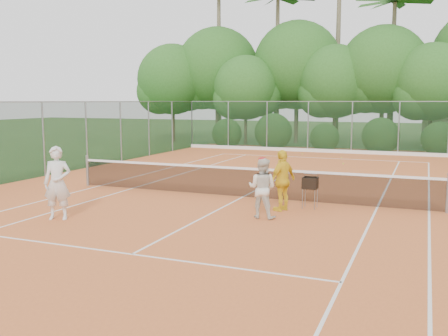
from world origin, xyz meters
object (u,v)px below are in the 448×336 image
at_px(player_white, 57,183).
at_px(player_yellow, 283,180).
at_px(player_center_grp, 262,188).
at_px(ball_hopper, 310,184).

bearing_deg(player_white, player_yellow, 8.62).
height_order(player_center_grp, player_yellow, player_yellow).
xyz_separation_m(player_center_grp, player_yellow, (0.26, 1.04, 0.06)).
xyz_separation_m(player_center_grp, ball_hopper, (0.90, 1.64, -0.09)).
distance_m(player_white, player_yellow, 5.97).
height_order(player_center_grp, ball_hopper, player_center_grp).
bearing_deg(player_center_grp, ball_hopper, 61.18).
xyz_separation_m(player_white, ball_hopper, (5.71, 3.77, -0.24)).
relative_size(player_white, player_center_grp, 1.18).
bearing_deg(player_center_grp, player_yellow, 75.91).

